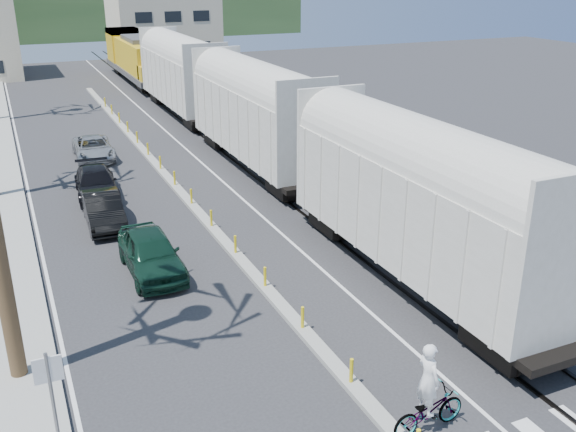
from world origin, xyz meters
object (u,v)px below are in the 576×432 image
object	(u,v)px
street_sign	(52,395)
car_second	(103,210)
car_lead	(151,253)
cyclist	(428,403)

from	to	relation	value
street_sign	car_second	size ratio (longest dim) A/B	0.70
street_sign	car_lead	xyz separation A→B (m)	(4.06, 8.92, -1.20)
street_sign	car_lead	size ratio (longest dim) A/B	0.66
car_lead	car_second	distance (m)	5.45
car_lead	cyclist	world-z (taller)	cyclist
car_second	cyclist	size ratio (longest dim) A/B	1.79
cyclist	car_second	bearing A→B (deg)	12.41
car_second	cyclist	bearing A→B (deg)	-71.72
street_sign	car_lead	world-z (taller)	street_sign
cyclist	street_sign	bearing A→B (deg)	70.57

